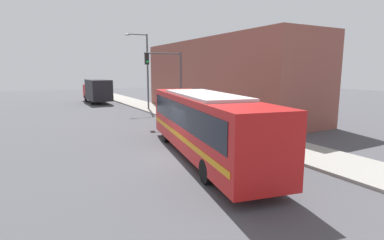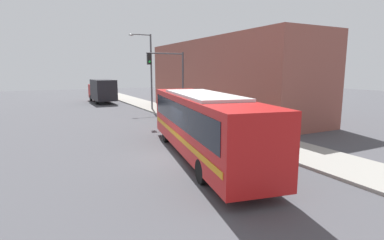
# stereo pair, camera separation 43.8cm
# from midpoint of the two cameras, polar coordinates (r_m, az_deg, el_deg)

# --- Properties ---
(ground_plane) EXTENTS (120.00, 120.00, 0.00)m
(ground_plane) POSITION_cam_midpoint_polar(r_m,az_deg,el_deg) (15.12, -2.44, -7.21)
(ground_plane) COLOR #47474C
(sidewalk) EXTENTS (3.40, 70.00, 0.14)m
(sidewalk) POSITION_cam_midpoint_polar(r_m,az_deg,el_deg) (35.60, -7.06, 2.49)
(sidewalk) COLOR gray
(sidewalk) RESTS_ON ground_plane
(building_facade) EXTENTS (6.00, 22.64, 7.25)m
(building_facade) POSITION_cam_midpoint_polar(r_m,az_deg,el_deg) (30.62, 6.32, 8.06)
(building_facade) COLOR brown
(building_facade) RESTS_ON ground_plane
(city_bus) EXTENTS (4.78, 12.36, 3.22)m
(city_bus) POSITION_cam_midpoint_polar(r_m,az_deg,el_deg) (14.77, 2.78, -0.20)
(city_bus) COLOR red
(city_bus) RESTS_ON ground_plane
(delivery_truck) EXTENTS (2.50, 7.67, 3.12)m
(delivery_truck) POSITION_cam_midpoint_polar(r_m,az_deg,el_deg) (42.34, -16.48, 5.48)
(delivery_truck) COLOR black
(delivery_truck) RESTS_ON ground_plane
(fire_hydrant) EXTENTS (0.26, 0.35, 0.83)m
(fire_hydrant) POSITION_cam_midpoint_polar(r_m,az_deg,el_deg) (22.03, 3.55, -0.44)
(fire_hydrant) COLOR red
(fire_hydrant) RESTS_ON sidewalk
(traffic_light_pole) EXTENTS (3.28, 0.35, 5.70)m
(traffic_light_pole) POSITION_cam_midpoint_polar(r_m,az_deg,el_deg) (25.22, -3.46, 8.73)
(traffic_light_pole) COLOR #47474C
(traffic_light_pole) RESTS_ON sidewalk
(parking_meter) EXTENTS (0.14, 0.14, 1.27)m
(parking_meter) POSITION_cam_midpoint_polar(r_m,az_deg,el_deg) (26.51, -2.25, 2.22)
(parking_meter) COLOR #47474C
(parking_meter) RESTS_ON sidewalk
(street_lamp) EXTENTS (2.47, 0.28, 8.00)m
(street_lamp) POSITION_cam_midpoint_polar(r_m,az_deg,el_deg) (33.09, -7.88, 10.20)
(street_lamp) COLOR #47474C
(street_lamp) RESTS_ON sidewalk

